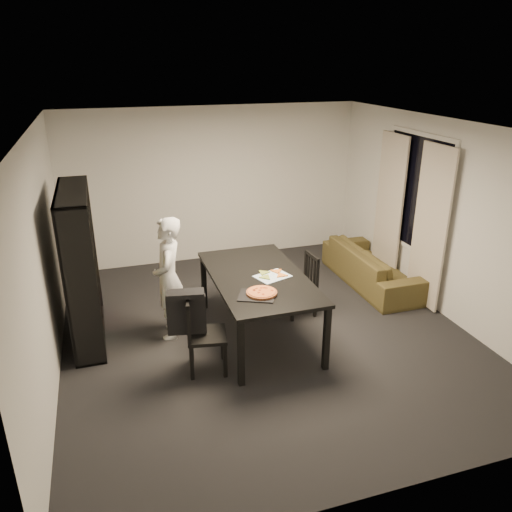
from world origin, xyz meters
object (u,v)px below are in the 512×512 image
object	(u,v)px
baking_tray	(257,296)
sofa	(372,266)
dining_table	(258,281)
person	(169,278)
bookshelf	(82,266)
chair_right	(305,280)
pepperoni_pizza	(262,292)
chair_left	(199,329)

from	to	relation	value
baking_tray	sofa	xyz separation A→B (m)	(2.36, 1.49, -0.54)
dining_table	person	xyz separation A→B (m)	(-1.05, 0.36, 0.03)
bookshelf	chair_right	world-z (taller)	bookshelf
chair_right	baking_tray	world-z (taller)	chair_right
dining_table	pepperoni_pizza	bearing A→B (deg)	-103.91
baking_tray	pepperoni_pizza	size ratio (longest dim) A/B	1.14
sofa	baking_tray	bearing A→B (deg)	122.19
dining_table	person	distance (m)	1.11
dining_table	chair_right	size ratio (longest dim) A/B	2.32
chair_right	pepperoni_pizza	bearing A→B (deg)	-49.16
bookshelf	chair_right	xyz separation A→B (m)	(2.84, -0.27, -0.46)
dining_table	person	size ratio (longest dim) A/B	1.27
bookshelf	pepperoni_pizza	world-z (taller)	bookshelf
bookshelf	pepperoni_pizza	distance (m)	2.25
dining_table	baking_tray	size ratio (longest dim) A/B	4.97
chair_left	pepperoni_pizza	distance (m)	0.81
dining_table	pepperoni_pizza	xyz separation A→B (m)	(-0.12, -0.50, 0.10)
bookshelf	chair_right	size ratio (longest dim) A/B	2.22
chair_right	dining_table	bearing A→B (deg)	-67.25
dining_table	chair_right	bearing A→B (deg)	26.32
dining_table	pepperoni_pizza	size ratio (longest dim) A/B	5.68
dining_table	baking_tray	distance (m)	0.56
dining_table	chair_right	xyz separation A→B (m)	(0.79, 0.39, -0.27)
chair_left	pepperoni_pizza	size ratio (longest dim) A/B	2.62
chair_right	chair_left	bearing A→B (deg)	-64.64
sofa	chair_right	bearing A→B (deg)	112.45
chair_right	person	distance (m)	1.86
pepperoni_pizza	dining_table	bearing A→B (deg)	76.09
baking_tray	bookshelf	bearing A→B (deg)	147.63
bookshelf	chair_left	size ratio (longest dim) A/B	2.07
dining_table	person	world-z (taller)	person
sofa	dining_table	bearing A→B (deg)	113.88
dining_table	baking_tray	bearing A→B (deg)	-109.78
person	sofa	xyz separation A→B (m)	(3.22, 0.60, -0.49)
person	pepperoni_pizza	size ratio (longest dim) A/B	4.46
chair_left	person	world-z (taller)	person
chair_left	baking_tray	xyz separation A→B (m)	(0.67, -0.00, 0.31)
bookshelf	sofa	xyz separation A→B (m)	(4.22, 0.31, -0.66)
dining_table	person	bearing A→B (deg)	160.99
baking_tray	pepperoni_pizza	world-z (taller)	pepperoni_pizza
chair_left	dining_table	bearing A→B (deg)	-48.82
person	pepperoni_pizza	world-z (taller)	person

